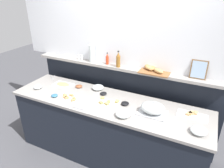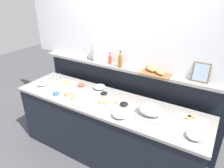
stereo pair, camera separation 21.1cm
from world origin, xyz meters
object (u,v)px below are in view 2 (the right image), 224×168
at_px(glass_bowl_medium, 100,87).
at_px(condiment_bowl_cream, 81,85).
at_px(hot_sauce_bottle, 110,59).
at_px(salt_shaker, 83,56).
at_px(water_carafe, 95,53).
at_px(napkin_stack, 82,104).
at_px(sandwich_platter_rear, 107,102).
at_px(sandwich_platter_side, 191,119).
at_px(framed_picture, 201,72).
at_px(serving_cloche, 151,110).
at_px(glass_bowl_extra, 195,135).
at_px(glass_bowl_large, 42,84).
at_px(glass_bowl_small, 120,114).
at_px(condiment_bowl_dark, 104,93).
at_px(vinegar_bottle_amber, 120,60).
at_px(cold_cuts_platter, 66,83).
at_px(condiment_bowl_red, 124,104).
at_px(pepper_shaker, 85,56).
at_px(sandwich_platter_front, 70,95).
at_px(bread_basket, 154,71).
at_px(condiment_bowl_teal, 56,93).
at_px(serving_tongs, 58,76).

bearing_deg(glass_bowl_medium, condiment_bowl_cream, -166.96).
xyz_separation_m(hot_sauce_bottle, salt_shaker, (-0.50, -0.01, -0.03)).
bearing_deg(water_carafe, napkin_stack, -69.36).
relative_size(sandwich_platter_rear, sandwich_platter_side, 0.85).
height_order(sandwich_platter_rear, framed_picture, framed_picture).
xyz_separation_m(serving_cloche, framed_picture, (0.40, 0.52, 0.37)).
bearing_deg(sandwich_platter_side, glass_bowl_extra, -72.01).
xyz_separation_m(glass_bowl_large, glass_bowl_medium, (0.82, 0.36, 0.01)).
height_order(sandwich_platter_rear, glass_bowl_extra, glass_bowl_extra).
distance_m(glass_bowl_small, condiment_bowl_cream, 0.98).
bearing_deg(serving_cloche, condiment_bowl_dark, 167.93).
bearing_deg(vinegar_bottle_amber, serving_cloche, -34.61).
height_order(sandwich_platter_rear, water_carafe, water_carafe).
height_order(sandwich_platter_rear, cold_cuts_platter, sandwich_platter_rear).
relative_size(glass_bowl_large, condiment_bowl_red, 1.19).
height_order(glass_bowl_large, salt_shaker, salt_shaker).
height_order(sandwich_platter_side, condiment_bowl_red, same).
bearing_deg(napkin_stack, water_carafe, 110.64).
bearing_deg(pepper_shaker, sandwich_platter_front, -73.08).
bearing_deg(framed_picture, water_carafe, -178.53).
xyz_separation_m(serving_cloche, glass_bowl_large, (-1.71, -0.10, -0.05)).
height_order(cold_cuts_platter, bread_basket, bread_basket).
xyz_separation_m(vinegar_bottle_amber, framed_picture, (1.06, 0.07, 0.01)).
relative_size(glass_bowl_large, bread_basket, 0.30).
xyz_separation_m(sandwich_platter_side, condiment_bowl_red, (-0.80, -0.12, 0.01)).
bearing_deg(napkin_stack, salt_shaker, 125.51).
height_order(condiment_bowl_teal, serving_tongs, condiment_bowl_teal).
bearing_deg(sandwich_platter_side, glass_bowl_large, -173.18).
bearing_deg(sandwich_platter_rear, salt_shaker, 146.38).
bearing_deg(salt_shaker, condiment_bowl_dark, -28.45).
height_order(cold_cuts_platter, framed_picture, framed_picture).
bearing_deg(condiment_bowl_dark, hot_sauce_bottle, 107.15).
xyz_separation_m(serving_tongs, vinegar_bottle_amber, (1.12, 0.15, 0.43)).
distance_m(serving_cloche, salt_shaker, 1.46).
xyz_separation_m(sandwich_platter_side, condiment_bowl_dark, (-1.18, 0.00, 0.01)).
height_order(sandwich_platter_side, glass_bowl_large, glass_bowl_large).
bearing_deg(sandwich_platter_side, hot_sauce_bottle, 165.52).
distance_m(glass_bowl_small, vinegar_bottle_amber, 0.86).
bearing_deg(sandwich_platter_front, hot_sauce_bottle, 66.51).
bearing_deg(cold_cuts_platter, serving_tongs, 156.09).
height_order(glass_bowl_medium, condiment_bowl_cream, glass_bowl_medium).
relative_size(sandwich_platter_side, glass_bowl_large, 2.84).
distance_m(condiment_bowl_cream, condiment_bowl_red, 0.83).
xyz_separation_m(serving_cloche, hot_sauce_bottle, (-0.85, 0.49, 0.33)).
relative_size(pepper_shaker, framed_picture, 0.37).
bearing_deg(cold_cuts_platter, glass_bowl_extra, -8.73).
bearing_deg(condiment_bowl_dark, framed_picture, 17.51).
height_order(glass_bowl_medium, glass_bowl_extra, same).
bearing_deg(glass_bowl_large, water_carafe, 43.68).
bearing_deg(sandwich_platter_side, condiment_bowl_dark, 179.94).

